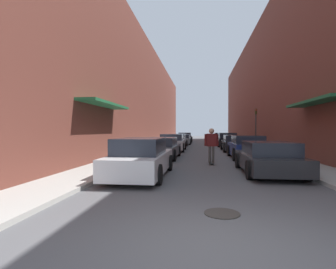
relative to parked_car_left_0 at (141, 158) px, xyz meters
name	(u,v)px	position (x,y,z in m)	size (l,w,h in m)	color
ground	(203,149)	(2.29, 14.34, -0.65)	(108.85, 108.85, 0.00)	#515154
curb_strip_left	(163,145)	(-2.03, 19.28, -0.59)	(1.80, 49.48, 0.12)	#A3A099
curb_strip_right	(244,145)	(6.62, 19.28, -0.59)	(1.80, 49.48, 0.12)	#A3A099
building_row_left	(137,98)	(-4.93, 19.28, 4.57)	(4.90, 49.48, 10.43)	brown
building_row_right	(273,88)	(9.52, 19.28, 5.37)	(4.90, 49.48, 12.04)	brown
parked_car_left_0	(141,158)	(0.00, 0.00, 0.00)	(1.85, 4.64, 1.37)	silver
parked_car_left_1	(162,148)	(-0.18, 6.07, -0.06)	(1.96, 4.82, 1.23)	#515459
parked_car_left_2	(172,143)	(-0.14, 11.66, 0.00)	(2.02, 4.46, 1.34)	#B7B7BC
parked_car_left_3	(177,141)	(-0.19, 16.68, -0.02)	(1.86, 3.95, 1.31)	#232326
parked_car_left_4	(182,139)	(-0.07, 21.80, -0.07)	(2.07, 4.51, 1.16)	gray
parked_car_left_5	(185,137)	(-0.11, 27.56, 0.00)	(2.04, 4.09, 1.32)	#515459
parked_car_right_0	(268,158)	(4.62, 1.14, -0.06)	(2.02, 4.34, 1.21)	#232326
parked_car_right_1	(247,147)	(4.76, 6.53, 0.01)	(1.92, 4.29, 1.34)	navy
parked_car_right_2	(234,143)	(4.73, 11.97, -0.03)	(1.92, 4.49, 1.27)	#232326
parked_car_right_3	(227,140)	(4.72, 17.94, 0.01)	(2.00, 4.43, 1.39)	black
parked_car_right_4	(221,138)	(4.58, 23.71, 0.00)	(1.89, 3.97, 1.34)	navy
skateboarder	(211,142)	(2.60, 3.65, 0.42)	(0.66, 0.78, 1.74)	black
manhole_cover	(222,213)	(2.51, -3.88, -0.64)	(0.70, 0.70, 0.02)	#332D28
traffic_light	(256,124)	(6.62, 13.30, 1.53)	(0.16, 0.22, 3.30)	#2D2D2D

